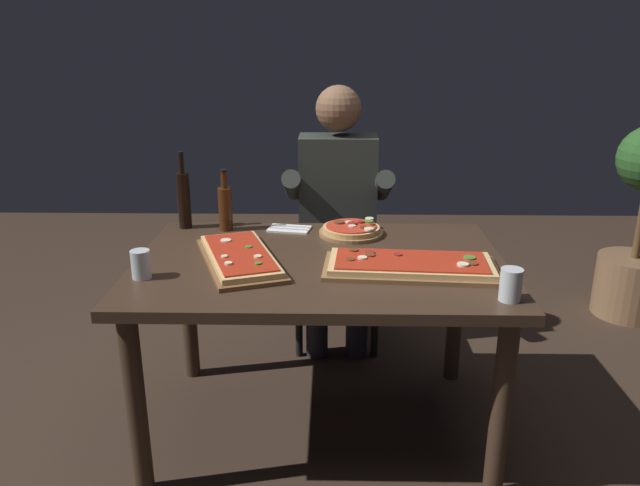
{
  "coord_description": "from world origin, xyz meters",
  "views": [
    {
      "loc": [
        0.04,
        -2.19,
        1.55
      ],
      "look_at": [
        0.0,
        0.05,
        0.79
      ],
      "focal_mm": 34.43,
      "sensor_mm": 36.0,
      "label": 1
    }
  ],
  "objects_px": {
    "pizza_rectangular_front": "(410,265)",
    "seated_diner": "(338,208)",
    "pizza_round_far": "(351,230)",
    "wine_bottle_dark": "(184,198)",
    "tumbler_far_side": "(141,264)",
    "potted_plant_corner": "(640,228)",
    "oil_bottle_amber": "(225,207)",
    "tumbler_near_camera": "(511,285)",
    "diner_chair": "(337,249)",
    "pizza_rectangular_left": "(240,257)",
    "dining_table": "(320,283)"
  },
  "relations": [
    {
      "from": "tumbler_far_side",
      "to": "seated_diner",
      "type": "bearing_deg",
      "value": 53.21
    },
    {
      "from": "dining_table",
      "to": "potted_plant_corner",
      "type": "height_order",
      "value": "potted_plant_corner"
    },
    {
      "from": "pizza_rectangular_front",
      "to": "tumbler_near_camera",
      "type": "distance_m",
      "value": 0.39
    },
    {
      "from": "wine_bottle_dark",
      "to": "seated_diner",
      "type": "bearing_deg",
      "value": 26.15
    },
    {
      "from": "wine_bottle_dark",
      "to": "potted_plant_corner",
      "type": "distance_m",
      "value": 2.51
    },
    {
      "from": "pizza_rectangular_front",
      "to": "pizza_round_far",
      "type": "height_order",
      "value": "same"
    },
    {
      "from": "tumbler_near_camera",
      "to": "diner_chair",
      "type": "xyz_separation_m",
      "value": [
        -0.54,
        1.22,
        -0.31
      ]
    },
    {
      "from": "seated_diner",
      "to": "tumbler_near_camera",
      "type": "bearing_deg",
      "value": -63.67
    },
    {
      "from": "dining_table",
      "to": "wine_bottle_dark",
      "type": "relative_size",
      "value": 4.12
    },
    {
      "from": "tumbler_far_side",
      "to": "pizza_round_far",
      "type": "bearing_deg",
      "value": 34.08
    },
    {
      "from": "pizza_rectangular_front",
      "to": "pizza_round_far",
      "type": "relative_size",
      "value": 2.35
    },
    {
      "from": "tumbler_near_camera",
      "to": "tumbler_far_side",
      "type": "relative_size",
      "value": 1.06
    },
    {
      "from": "pizza_round_far",
      "to": "oil_bottle_amber",
      "type": "relative_size",
      "value": 1.02
    },
    {
      "from": "dining_table",
      "to": "seated_diner",
      "type": "bearing_deg",
      "value": 84.23
    },
    {
      "from": "pizza_rectangular_front",
      "to": "seated_diner",
      "type": "xyz_separation_m",
      "value": [
        -0.26,
        0.84,
        -0.02
      ]
    },
    {
      "from": "pizza_round_far",
      "to": "tumbler_near_camera",
      "type": "height_order",
      "value": "tumbler_near_camera"
    },
    {
      "from": "pizza_rectangular_left",
      "to": "oil_bottle_amber",
      "type": "xyz_separation_m",
      "value": [
        -0.12,
        0.4,
        0.09
      ]
    },
    {
      "from": "oil_bottle_amber",
      "to": "potted_plant_corner",
      "type": "bearing_deg",
      "value": 19.02
    },
    {
      "from": "wine_bottle_dark",
      "to": "diner_chair",
      "type": "relative_size",
      "value": 0.39
    },
    {
      "from": "diner_chair",
      "to": "seated_diner",
      "type": "relative_size",
      "value": 0.65
    },
    {
      "from": "pizza_rectangular_left",
      "to": "wine_bottle_dark",
      "type": "distance_m",
      "value": 0.54
    },
    {
      "from": "pizza_rectangular_front",
      "to": "tumbler_far_side",
      "type": "xyz_separation_m",
      "value": [
        -0.95,
        -0.09,
        0.03
      ]
    },
    {
      "from": "tumbler_far_side",
      "to": "pizza_rectangular_left",
      "type": "bearing_deg",
      "value": 27.17
    },
    {
      "from": "seated_diner",
      "to": "potted_plant_corner",
      "type": "bearing_deg",
      "value": 12.94
    },
    {
      "from": "dining_table",
      "to": "tumbler_far_side",
      "type": "bearing_deg",
      "value": -162.51
    },
    {
      "from": "pizza_round_far",
      "to": "tumbler_near_camera",
      "type": "xyz_separation_m",
      "value": [
        0.49,
        -0.68,
        0.03
      ]
    },
    {
      "from": "dining_table",
      "to": "potted_plant_corner",
      "type": "bearing_deg",
      "value": 32.37
    },
    {
      "from": "tumbler_near_camera",
      "to": "tumbler_far_side",
      "type": "height_order",
      "value": "tumbler_near_camera"
    },
    {
      "from": "dining_table",
      "to": "wine_bottle_dark",
      "type": "distance_m",
      "value": 0.76
    },
    {
      "from": "pizza_round_far",
      "to": "dining_table",
      "type": "bearing_deg",
      "value": -112.47
    },
    {
      "from": "diner_chair",
      "to": "oil_bottle_amber",
      "type": "bearing_deg",
      "value": -135.37
    },
    {
      "from": "diner_chair",
      "to": "pizza_round_far",
      "type": "bearing_deg",
      "value": -84.22
    },
    {
      "from": "pizza_round_far",
      "to": "tumbler_near_camera",
      "type": "distance_m",
      "value": 0.84
    },
    {
      "from": "oil_bottle_amber",
      "to": "tumbler_near_camera",
      "type": "bearing_deg",
      "value": -35.36
    },
    {
      "from": "tumbler_far_side",
      "to": "diner_chair",
      "type": "xyz_separation_m",
      "value": [
        0.7,
        1.05,
        -0.3
      ]
    },
    {
      "from": "pizza_rectangular_left",
      "to": "seated_diner",
      "type": "height_order",
      "value": "seated_diner"
    },
    {
      "from": "pizza_rectangular_left",
      "to": "pizza_rectangular_front",
      "type": "bearing_deg",
      "value": -6.99
    },
    {
      "from": "dining_table",
      "to": "pizza_rectangular_front",
      "type": "distance_m",
      "value": 0.37
    },
    {
      "from": "pizza_rectangular_front",
      "to": "wine_bottle_dark",
      "type": "relative_size",
      "value": 1.9
    },
    {
      "from": "pizza_rectangular_left",
      "to": "tumbler_far_side",
      "type": "relative_size",
      "value": 5.88
    },
    {
      "from": "wine_bottle_dark",
      "to": "oil_bottle_amber",
      "type": "distance_m",
      "value": 0.19
    },
    {
      "from": "wine_bottle_dark",
      "to": "seated_diner",
      "type": "distance_m",
      "value": 0.77
    },
    {
      "from": "wine_bottle_dark",
      "to": "diner_chair",
      "type": "bearing_deg",
      "value": 33.74
    },
    {
      "from": "pizza_rectangular_front",
      "to": "wine_bottle_dark",
      "type": "bearing_deg",
      "value": 151.33
    },
    {
      "from": "pizza_rectangular_left",
      "to": "pizza_round_far",
      "type": "xyz_separation_m",
      "value": [
        0.43,
        0.34,
        0.0
      ]
    },
    {
      "from": "seated_diner",
      "to": "potted_plant_corner",
      "type": "relative_size",
      "value": 1.21
    },
    {
      "from": "pizza_round_far",
      "to": "wine_bottle_dark",
      "type": "height_order",
      "value": "wine_bottle_dark"
    },
    {
      "from": "pizza_rectangular_left",
      "to": "oil_bottle_amber",
      "type": "relative_size",
      "value": 2.22
    },
    {
      "from": "tumbler_near_camera",
      "to": "tumbler_far_side",
      "type": "bearing_deg",
      "value": 172.25
    },
    {
      "from": "dining_table",
      "to": "tumbler_near_camera",
      "type": "relative_size",
      "value": 13.03
    }
  ]
}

